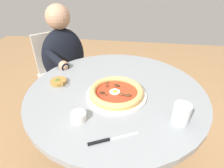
% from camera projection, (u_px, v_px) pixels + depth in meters
% --- Properties ---
extents(ground_plane, '(6.00, 6.00, 0.02)m').
position_uv_depth(ground_plane, '(115.00, 167.00, 1.43)').
color(ground_plane, '#9E754C').
extents(dining_table, '(1.00, 1.00, 0.74)m').
position_uv_depth(dining_table, '(116.00, 111.00, 1.11)').
color(dining_table, gray).
rests_on(dining_table, ground).
extents(pizza_on_plate, '(0.33, 0.33, 0.04)m').
position_uv_depth(pizza_on_plate, '(116.00, 92.00, 0.96)').
color(pizza_on_plate, white).
rests_on(pizza_on_plate, dining_table).
extents(water_glass, '(0.07, 0.07, 0.10)m').
position_uv_depth(water_glass, '(181.00, 115.00, 0.78)').
color(water_glass, silver).
rests_on(water_glass, dining_table).
extents(steak_knife, '(0.10, 0.20, 0.01)m').
position_uv_depth(steak_knife, '(106.00, 140.00, 0.71)').
color(steak_knife, silver).
rests_on(steak_knife, dining_table).
extents(ramekin_capers, '(0.07, 0.07, 0.04)m').
position_uv_depth(ramekin_capers, '(78.00, 116.00, 0.80)').
color(ramekin_capers, white).
rests_on(ramekin_capers, dining_table).
extents(olive_pan, '(0.10, 0.10, 0.05)m').
position_uv_depth(olive_pan, '(59.00, 82.00, 1.07)').
color(olive_pan, olive).
rests_on(olive_pan, dining_table).
extents(diner_person, '(0.57, 0.44, 1.11)m').
position_uv_depth(diner_person, '(67.00, 76.00, 1.65)').
color(diner_person, '#282833').
rests_on(diner_person, ground).
extents(cafe_chair_diner, '(0.57, 0.57, 0.85)m').
position_uv_depth(cafe_chair_diner, '(61.00, 68.00, 1.73)').
color(cafe_chair_diner, beige).
rests_on(cafe_chair_diner, ground).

